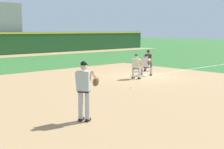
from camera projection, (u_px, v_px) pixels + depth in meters
The scene contains 10 objects.
ground_plane at pixel (145, 76), 18.97m from camera, with size 160.00×160.00×0.00m, color #336B2D.
infield_dirt_patch at pixel (124, 91), 14.27m from camera, with size 18.00×18.00×0.01m, color tan.
warning_track_strip at pixel (3, 57), 33.43m from camera, with size 48.00×3.20×0.01m, color tan.
foul_line_stripe at pixel (192, 69), 22.46m from camera, with size 10.30×0.10×0.00m, color white.
first_base_bag at pixel (145, 76), 18.97m from camera, with size 0.38×0.38×0.09m, color white.
baseball at pixel (131, 87), 15.06m from camera, with size 0.07×0.07×0.07m, color white.
pitcher at pixel (85, 87), 9.45m from camera, with size 0.84×0.58×1.86m.
first_baseman at pixel (147, 64), 19.28m from camera, with size 0.82×1.03×1.34m.
baserunner at pixel (136, 65), 17.89m from camera, with size 0.55×0.66×1.46m.
umpire at pixel (148, 60), 21.37m from camera, with size 0.63×0.68×1.46m.
Camera 1 is at (-14.28, -12.34, 2.76)m, focal length 50.00 mm.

